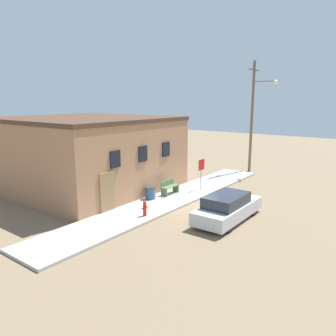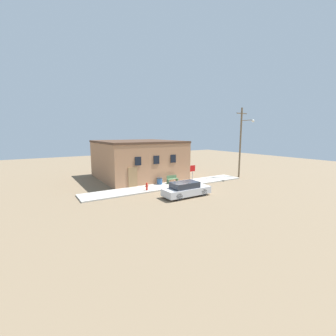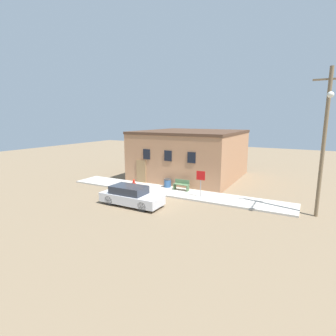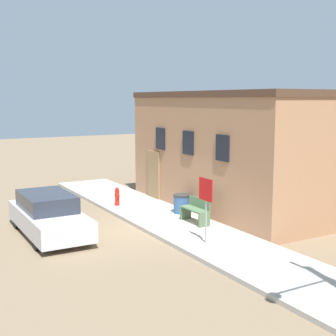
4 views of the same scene
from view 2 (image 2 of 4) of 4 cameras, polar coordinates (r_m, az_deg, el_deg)
name	(u,v)px [view 2 (image 2 of 4)]	position (r m, az deg, el deg)	size (l,w,h in m)	color
ground_plane	(177,188)	(23.34, 2.33, -5.22)	(80.00, 80.00, 0.00)	#7A664C
sidewalk	(170,185)	(24.39, 0.59, -4.44)	(18.87, 2.63, 0.13)	#B2ADA3
brick_building	(138,159)	(28.94, -7.71, 2.22)	(9.48, 9.95, 4.74)	#A87551
fire_hydrant	(147,186)	(22.13, -5.41, -4.67)	(0.39, 0.18, 0.75)	red
stop_sign	(193,171)	(25.30, 6.26, -0.65)	(0.68, 0.06, 1.97)	gray
bench	(172,179)	(25.10, 1.10, -2.90)	(1.28, 0.44, 0.87)	#4C6B47
trash_bin	(160,181)	(24.62, -2.15, -3.29)	(0.63, 0.63, 0.72)	#2D517F
utility_pole	(241,140)	(30.19, 18.13, 6.76)	(1.80, 2.00, 8.82)	brown
parked_car	(186,189)	(20.38, 4.60, -5.43)	(4.44, 1.70, 1.35)	black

